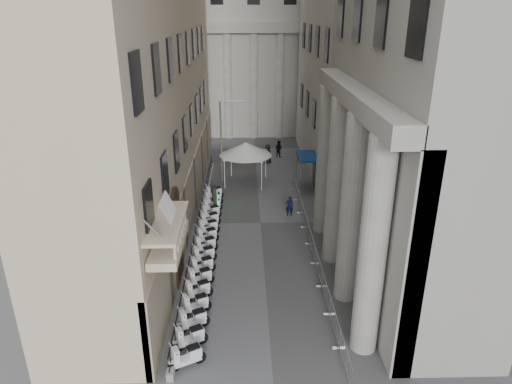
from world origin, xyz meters
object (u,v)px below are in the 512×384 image
street_lamp (224,135)px  pedestrian_b (279,149)px  security_tent (243,148)px  scooter_0 (188,367)px  pedestrian_a (289,206)px  info_kiosk (215,199)px

street_lamp → pedestrian_b: bearing=53.0°
security_tent → pedestrian_b: (3.70, 7.35, -2.22)m
scooter_0 → street_lamp: size_ratio=0.21×
pedestrian_a → pedestrian_b: bearing=-91.9°
scooter_0 → pedestrian_a: 16.62m
scooter_0 → security_tent: bearing=-32.5°
info_kiosk → pedestrian_b: (5.85, 13.83, -0.12)m
security_tent → street_lamp: bearing=173.7°
security_tent → street_lamp: (-1.65, 0.18, 1.18)m
scooter_0 → info_kiosk: bearing=-27.4°
street_lamp → info_kiosk: (-0.50, -6.66, -3.28)m
street_lamp → pedestrian_a: 9.81m
street_lamp → info_kiosk: street_lamp is taller
security_tent → pedestrian_a: (3.46, -7.41, -2.32)m
pedestrian_b → security_tent: bearing=100.4°
security_tent → pedestrian_a: size_ratio=2.89×
info_kiosk → pedestrian_a: (5.62, -0.93, -0.22)m
security_tent → info_kiosk: (-2.16, -6.48, -2.10)m
scooter_0 → info_kiosk: (0.24, 16.46, 1.01)m
pedestrian_a → security_tent: bearing=-66.0°
pedestrian_b → street_lamp: bearing=90.4°
street_lamp → security_tent: bearing=-6.6°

